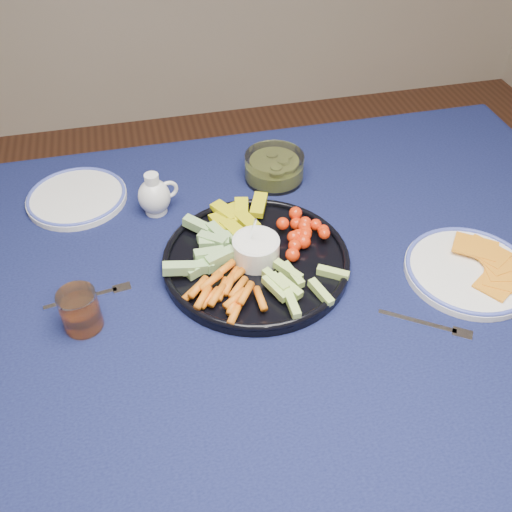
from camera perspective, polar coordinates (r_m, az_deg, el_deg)
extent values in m
plane|color=brown|center=(1.65, -2.74, -22.08)|extent=(4.00, 4.00, 0.00)
cylinder|color=#4D3219|center=(1.79, 17.32, 0.90)|extent=(0.07, 0.07, 0.70)
cube|color=#4D3219|center=(1.04, -4.04, -5.13)|extent=(1.60, 1.00, 0.04)
cube|color=#0D1035|center=(1.02, -4.10, -4.28)|extent=(1.66, 1.06, 0.01)
cube|color=#0D1035|center=(1.52, -7.41, 6.38)|extent=(1.66, 0.01, 0.30)
cylinder|color=black|center=(1.07, 0.00, -0.62)|extent=(0.35, 0.35, 0.02)
torus|color=black|center=(1.06, 0.00, -0.17)|extent=(0.35, 0.35, 0.01)
cylinder|color=white|center=(1.05, 0.00, 0.61)|extent=(0.09, 0.09, 0.05)
cylinder|color=white|center=(1.04, 0.00, 1.40)|extent=(0.08, 0.08, 0.01)
cylinder|color=white|center=(1.21, -9.94, 4.57)|extent=(0.05, 0.05, 0.01)
ellipsoid|color=white|center=(1.19, -10.14, 5.86)|extent=(0.07, 0.07, 0.08)
cylinder|color=white|center=(1.17, -10.37, 7.40)|extent=(0.03, 0.03, 0.03)
torus|color=white|center=(1.19, -8.75, 6.57)|extent=(0.04, 0.02, 0.04)
torus|color=#4350BC|center=(1.18, -10.29, 6.87)|extent=(0.03, 0.03, 0.00)
cylinder|color=white|center=(1.28, 1.83, 8.85)|extent=(0.13, 0.13, 0.06)
cylinder|color=#62691E|center=(1.28, 1.82, 8.44)|extent=(0.11, 0.11, 0.03)
cylinder|color=white|center=(1.13, 20.51, -1.47)|extent=(0.24, 0.24, 0.01)
torus|color=#4350BC|center=(1.12, 20.60, -1.19)|extent=(0.23, 0.23, 0.01)
cylinder|color=white|center=(0.99, -17.18, -5.23)|extent=(0.06, 0.06, 0.08)
cylinder|color=orange|center=(1.00, -16.98, -5.88)|extent=(0.06, 0.06, 0.04)
cube|color=white|center=(1.06, -17.12, -4.12)|extent=(0.13, 0.03, 0.00)
cube|color=white|center=(1.06, -13.26, -3.15)|extent=(0.03, 0.02, 0.00)
cube|color=white|center=(1.02, 15.78, -6.34)|extent=(0.12, 0.08, 0.00)
cube|color=white|center=(1.02, 19.92, -7.32)|extent=(0.04, 0.04, 0.00)
cylinder|color=white|center=(1.28, -17.46, 5.55)|extent=(0.21, 0.21, 0.01)
torus|color=#4350BC|center=(1.28, -17.53, 5.81)|extent=(0.21, 0.21, 0.01)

